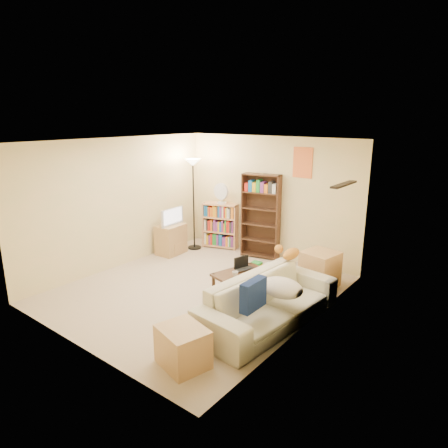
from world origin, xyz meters
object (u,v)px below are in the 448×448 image
at_px(laptop, 246,270).
at_px(tall_bookshelf, 261,214).
at_px(short_bookshelf, 221,225).
at_px(coffee_table, 240,280).
at_px(mug, 235,274).
at_px(side_table, 320,269).
at_px(tv_stand, 171,239).
at_px(television, 170,216).
at_px(floor_lamp, 193,178).
at_px(desk_fan, 221,193).
at_px(sofa, 269,301).
at_px(end_cabinet, 183,347).
at_px(tabby_cat, 289,253).

bearing_deg(laptop, tall_bookshelf, 41.25).
bearing_deg(short_bookshelf, laptop, -59.24).
height_order(coffee_table, tall_bookshelf, tall_bookshelf).
height_order(mug, side_table, side_table).
height_order(mug, tv_stand, tv_stand).
height_order(coffee_table, television, television).
height_order(short_bookshelf, floor_lamp, floor_lamp).
distance_m(laptop, desk_fan, 2.54).
bearing_deg(tall_bookshelf, sofa, -66.01).
distance_m(coffee_table, television, 2.55).
bearing_deg(coffee_table, tall_bookshelf, 128.47).
distance_m(mug, side_table, 1.60).
bearing_deg(side_table, mug, -121.44).
bearing_deg(tall_bookshelf, mug, -79.46).
bearing_deg(sofa, laptop, 59.08).
bearing_deg(mug, floor_lamp, 145.84).
bearing_deg(tall_bookshelf, coffee_table, -78.65).
bearing_deg(end_cabinet, desk_fan, 122.33).
height_order(television, desk_fan, desk_fan).
height_order(tabby_cat, desk_fan, desk_fan).
distance_m(short_bookshelf, end_cabinet, 4.47).
xyz_separation_m(sofa, television, (-3.25, 1.27, 0.49)).
bearing_deg(floor_lamp, end_cabinet, -49.75).
distance_m(coffee_table, laptop, 0.20).
bearing_deg(mug, television, 158.27).
bearing_deg(tabby_cat, short_bookshelf, 151.22).
relative_size(tabby_cat, end_cabinet, 0.93).
xyz_separation_m(television, side_table, (3.26, 0.39, -0.52)).
xyz_separation_m(sofa, end_cabinet, (-0.28, -1.49, -0.10)).
bearing_deg(desk_fan, side_table, -12.16).
bearing_deg(coffee_table, tv_stand, 177.92).
height_order(laptop, end_cabinet, end_cabinet).
height_order(television, tall_bookshelf, tall_bookshelf).
bearing_deg(tall_bookshelf, tv_stand, -159.91).
height_order(sofa, television, television).
xyz_separation_m(tabby_cat, laptop, (-0.63, -0.29, -0.36)).
bearing_deg(laptop, coffee_table, 175.51).
relative_size(laptop, television, 0.56).
relative_size(tall_bookshelf, desk_fan, 3.81).
height_order(coffee_table, mug, mug).
distance_m(tall_bookshelf, side_table, 1.85).
xyz_separation_m(mug, desk_fan, (-1.80, 1.92, 0.81)).
bearing_deg(laptop, short_bookshelf, 63.97).
relative_size(tall_bookshelf, end_cabinet, 3.05).
distance_m(television, end_cabinet, 4.09).
bearing_deg(floor_lamp, coffee_table, -30.92).
relative_size(laptop, mug, 2.68).
bearing_deg(sofa, end_cabinet, 175.27).
distance_m(television, desk_fan, 1.22).
xyz_separation_m(tabby_cat, side_table, (0.22, 0.74, -0.45)).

